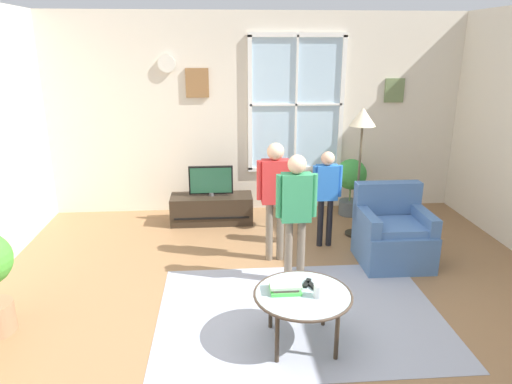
# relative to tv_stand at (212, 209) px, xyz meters

# --- Properties ---
(ground_plane) EXTENTS (6.52, 6.81, 0.02)m
(ground_plane) POSITION_rel_tv_stand_xyz_m (0.67, -2.56, -0.20)
(ground_plane) COLOR olive
(back_wall) EXTENTS (5.92, 0.17, 2.83)m
(back_wall) POSITION_rel_tv_stand_xyz_m (0.69, 0.60, 1.23)
(back_wall) COLOR beige
(back_wall) RESTS_ON ground_plane
(area_rug) EXTENTS (2.60, 1.88, 0.01)m
(area_rug) POSITION_rel_tv_stand_xyz_m (0.83, -2.42, -0.19)
(area_rug) COLOR #999EAD
(area_rug) RESTS_ON ground_plane
(tv_stand) EXTENTS (1.12, 0.44, 0.39)m
(tv_stand) POSITION_rel_tv_stand_xyz_m (0.00, 0.00, 0.00)
(tv_stand) COLOR #2D2319
(tv_stand) RESTS_ON ground_plane
(television) EXTENTS (0.60, 0.08, 0.42)m
(television) POSITION_rel_tv_stand_xyz_m (-0.00, -0.00, 0.41)
(television) COLOR #4C4C4C
(television) RESTS_ON tv_stand
(armchair) EXTENTS (0.76, 0.74, 0.87)m
(armchair) POSITION_rel_tv_stand_xyz_m (2.06, -1.40, 0.13)
(armchair) COLOR #476B9E
(armchair) RESTS_ON ground_plane
(coffee_table) EXTENTS (0.81, 0.81, 0.46)m
(coffee_table) POSITION_rel_tv_stand_xyz_m (0.78, -2.84, 0.24)
(coffee_table) COLOR #99B2B7
(coffee_table) RESTS_ON ground_plane
(book_stack) EXTENTS (0.26, 0.19, 0.07)m
(book_stack) POSITION_rel_tv_stand_xyz_m (0.64, -2.79, 0.30)
(book_stack) COLOR #4BCA50
(book_stack) RESTS_ON coffee_table
(cup) EXTENTS (0.09, 0.09, 0.11)m
(cup) POSITION_rel_tv_stand_xyz_m (0.90, -2.90, 0.32)
(cup) COLOR white
(cup) RESTS_ON coffee_table
(remote_near_books) EXTENTS (0.10, 0.14, 0.02)m
(remote_near_books) POSITION_rel_tv_stand_xyz_m (0.84, -2.69, 0.28)
(remote_near_books) COLOR black
(remote_near_books) RESTS_ON coffee_table
(remote_near_cup) EXTENTS (0.08, 0.15, 0.02)m
(remote_near_cup) POSITION_rel_tv_stand_xyz_m (0.87, -2.75, 0.28)
(remote_near_cup) COLOR black
(remote_near_cup) RESTS_ON coffee_table
(person_red_shirt) EXTENTS (0.41, 0.19, 1.37)m
(person_red_shirt) POSITION_rel_tv_stand_xyz_m (0.73, -1.25, 0.67)
(person_red_shirt) COLOR #726656
(person_red_shirt) RESTS_ON ground_plane
(person_green_shirt) EXTENTS (0.41, 0.19, 1.37)m
(person_green_shirt) POSITION_rel_tv_stand_xyz_m (0.88, -1.81, 0.66)
(person_green_shirt) COLOR #726656
(person_green_shirt) RESTS_ON ground_plane
(person_blue_shirt) EXTENTS (0.36, 0.16, 1.19)m
(person_blue_shirt) POSITION_rel_tv_stand_xyz_m (1.39, -0.91, 0.55)
(person_blue_shirt) COLOR black
(person_blue_shirt) RESTS_ON ground_plane
(potted_plant_by_window) EXTENTS (0.44, 0.44, 0.83)m
(potted_plant_by_window) POSITION_rel_tv_stand_xyz_m (2.00, 0.16, 0.32)
(potted_plant_by_window) COLOR #4C565B
(potted_plant_by_window) RESTS_ON ground_plane
(floor_lamp) EXTENTS (0.32, 0.32, 1.65)m
(floor_lamp) POSITION_rel_tv_stand_xyz_m (1.87, -0.61, 1.19)
(floor_lamp) COLOR black
(floor_lamp) RESTS_ON ground_plane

